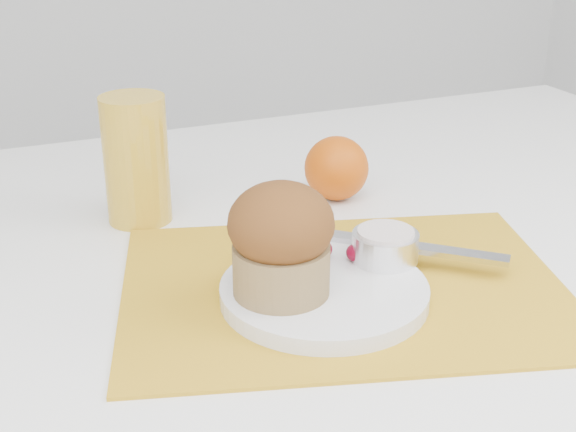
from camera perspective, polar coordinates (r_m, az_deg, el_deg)
name	(u,v)px	position (r m, az deg, el deg)	size (l,w,h in m)	color
placemat	(344,287)	(0.72, 3.98, -5.06)	(0.39, 0.29, 0.00)	gold
plate	(324,292)	(0.69, 2.58, -5.42)	(0.18, 0.18, 0.01)	silver
ramekin	(385,246)	(0.73, 6.92, -2.16)	(0.06, 0.06, 0.03)	white
cream	(386,233)	(0.73, 6.97, -1.23)	(0.05, 0.05, 0.01)	silver
raspberry_near	(322,249)	(0.73, 2.44, -2.37)	(0.02, 0.02, 0.02)	#5A0211
raspberry_far	(356,253)	(0.73, 4.85, -2.61)	(0.02, 0.02, 0.02)	#4F0212
butter_knife	(395,245)	(0.76, 7.60, -2.03)	(0.21, 0.02, 0.01)	#B5B7BF
orange	(336,168)	(0.90, 3.46, 3.41)	(0.07, 0.07, 0.07)	#C95007
juice_glass	(136,160)	(0.85, -10.75, 3.95)	(0.07, 0.07, 0.14)	gold
muffin	(281,240)	(0.66, -0.49, -1.69)	(0.09, 0.09, 0.10)	olive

